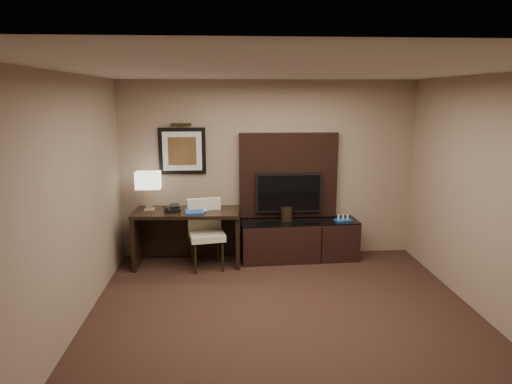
{
  "coord_description": "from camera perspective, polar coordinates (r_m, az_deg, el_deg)",
  "views": [
    {
      "loc": [
        -0.63,
        -4.39,
        2.47
      ],
      "look_at": [
        -0.23,
        1.8,
        1.15
      ],
      "focal_mm": 32.0,
      "sensor_mm": 36.0,
      "label": 1
    }
  ],
  "objects": [
    {
      "name": "desk_phone",
      "position": [
        6.69,
        -10.42,
        -2.0
      ],
      "size": [
        0.25,
        0.24,
        0.11
      ],
      "primitive_type": null,
      "rotation": [
        0.0,
        0.0,
        0.27
      ],
      "color": "black",
      "rests_on": "desk"
    },
    {
      "name": "desk_chair",
      "position": [
        6.62,
        -6.18,
        -5.33
      ],
      "size": [
        0.58,
        0.64,
        1.01
      ],
      "primitive_type": null,
      "rotation": [
        0.0,
        0.0,
        0.19
      ],
      "color": "beige",
      "rests_on": "floor"
    },
    {
      "name": "wall_left",
      "position": [
        4.81,
        -23.23,
        -2.44
      ],
      "size": [
        0.01,
        5.0,
        2.7
      ],
      "primitive_type": "cube",
      "color": "gray",
      "rests_on": "floor"
    },
    {
      "name": "credenza",
      "position": [
        7.02,
        5.44,
        -6.0
      ],
      "size": [
        1.79,
        0.58,
        0.61
      ],
      "primitive_type": "cube",
      "rotation": [
        0.0,
        0.0,
        0.05
      ],
      "color": "black",
      "rests_on": "floor"
    },
    {
      "name": "floor",
      "position": [
        5.08,
        4.11,
        -17.17
      ],
      "size": [
        4.5,
        5.0,
        0.01
      ],
      "primitive_type": "cube",
      "color": "black",
      "rests_on": "ground"
    },
    {
      "name": "table_lamp",
      "position": [
        6.81,
        -13.27,
        -0.05
      ],
      "size": [
        0.35,
        0.23,
        0.53
      ],
      "primitive_type": null,
      "rotation": [
        0.0,
        0.0,
        -0.14
      ],
      "color": "#A18264",
      "rests_on": "desk"
    },
    {
      "name": "water_bottle",
      "position": [
        6.72,
        -5.66,
        -1.44
      ],
      "size": [
        0.08,
        0.08,
        0.19
      ],
      "primitive_type": "cylinder",
      "rotation": [
        0.0,
        0.0,
        0.33
      ],
      "color": "#A9B8C0",
      "rests_on": "desk"
    },
    {
      "name": "tv_wall_panel",
      "position": [
        7.0,
        4.04,
        2.11
      ],
      "size": [
        1.5,
        0.12,
        1.3
      ],
      "primitive_type": "cube",
      "color": "black",
      "rests_on": "wall_back"
    },
    {
      "name": "minibar_tray",
      "position": [
        7.02,
        10.83,
        -3.21
      ],
      "size": [
        0.27,
        0.2,
        0.09
      ],
      "primitive_type": null,
      "rotation": [
        0.0,
        0.0,
        0.23
      ],
      "color": "#1A54A9",
      "rests_on": "credenza"
    },
    {
      "name": "desk",
      "position": [
        6.84,
        -8.57,
        -5.66
      ],
      "size": [
        1.56,
        0.72,
        0.82
      ],
      "primitive_type": "cube",
      "rotation": [
        0.0,
        0.0,
        -0.04
      ],
      "color": "black",
      "rests_on": "floor"
    },
    {
      "name": "book",
      "position": [
        6.63,
        -7.77,
        -1.52
      ],
      "size": [
        0.16,
        0.08,
        0.22
      ],
      "primitive_type": "imported",
      "rotation": [
        0.0,
        0.0,
        0.42
      ],
      "color": "tan",
      "rests_on": "desk"
    },
    {
      "name": "artwork",
      "position": [
        6.95,
        -9.2,
        5.08
      ],
      "size": [
        0.7,
        0.04,
        0.7
      ],
      "primitive_type": "cube",
      "color": "black",
      "rests_on": "wall_back"
    },
    {
      "name": "wall_right",
      "position": [
        5.37,
        28.89,
        -1.55
      ],
      "size": [
        0.01,
        5.0,
        2.7
      ],
      "primitive_type": "cube",
      "color": "gray",
      "rests_on": "floor"
    },
    {
      "name": "wall_front",
      "position": [
        2.29,
        13.46,
        -17.67
      ],
      "size": [
        4.5,
        0.01,
        2.7
      ],
      "primitive_type": "cube",
      "color": "gray",
      "rests_on": "floor"
    },
    {
      "name": "ceiling",
      "position": [
        4.44,
        4.65,
        14.93
      ],
      "size": [
        4.5,
        5.0,
        0.01
      ],
      "primitive_type": "cube",
      "color": "silver",
      "rests_on": "wall_back"
    },
    {
      "name": "blue_folder",
      "position": [
        6.65,
        -7.69,
        -2.37
      ],
      "size": [
        0.3,
        0.38,
        0.02
      ],
      "primitive_type": "cube",
      "rotation": [
        0.0,
        0.0,
        0.11
      ],
      "color": "#164493",
      "rests_on": "desk"
    },
    {
      "name": "ice_bucket",
      "position": [
        6.92,
        3.84,
        -2.77
      ],
      "size": [
        0.19,
        0.19,
        0.2
      ],
      "primitive_type": "cylinder",
      "rotation": [
        0.0,
        0.0,
        0.04
      ],
      "color": "black",
      "rests_on": "credenza"
    },
    {
      "name": "wall_back",
      "position": [
        7.01,
        1.55,
        2.81
      ],
      "size": [
        4.5,
        0.01,
        2.7
      ],
      "primitive_type": "cube",
      "color": "gray",
      "rests_on": "floor"
    },
    {
      "name": "tv",
      "position": [
        6.95,
        4.12,
        -0.07
      ],
      "size": [
        1.0,
        0.08,
        0.6
      ],
      "primitive_type": "cube",
      "color": "black",
      "rests_on": "tv_wall_panel"
    },
    {
      "name": "picture_light",
      "position": [
        6.88,
        -9.34,
        8.35
      ],
      "size": [
        0.04,
        0.04,
        0.3
      ],
      "primitive_type": "cylinder",
      "color": "#413114",
      "rests_on": "wall_back"
    }
  ]
}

